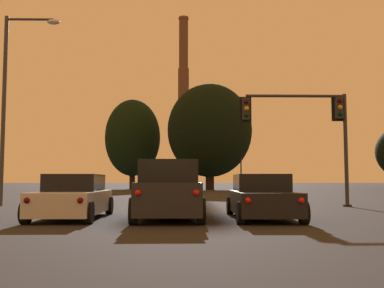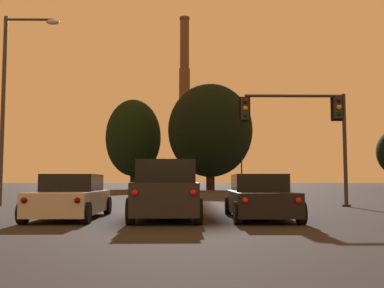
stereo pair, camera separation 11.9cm
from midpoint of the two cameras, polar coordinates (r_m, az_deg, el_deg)
name	(u,v)px [view 1 (the left image)]	position (r m, az deg, el deg)	size (l,w,h in m)	color
sedan_left_lane_front	(74,198)	(15.16, -15.02, -6.60)	(2.04, 4.73, 1.43)	silver
sedan_right_lane_front	(262,198)	(14.73, 8.60, -6.77)	(2.09, 4.74, 1.43)	black
suv_center_lane_front	(169,191)	(14.52, -3.22, -5.94)	(2.17, 4.93, 1.86)	#232328
traffic_light_overhead_right	(309,120)	(22.25, 14.52, 2.96)	(5.26, 0.50, 5.39)	#2D2D30
traffic_light_far_right	(240,160)	(60.55, 6.06, -1.97)	(0.78, 0.50, 6.25)	#2D2D30
street_lamp	(12,90)	(24.07, -22.04, 6.32)	(2.75, 0.36, 9.44)	#38383A
smokestack	(183,118)	(141.43, -1.12, 3.32)	(6.39, 6.39, 53.60)	#523427
treeline_far_left	(210,130)	(62.46, 2.20, 1.75)	(11.73, 10.56, 14.77)	black
treeline_left_mid	(133,138)	(68.95, -7.59, 0.80)	(8.38, 7.54, 13.67)	black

